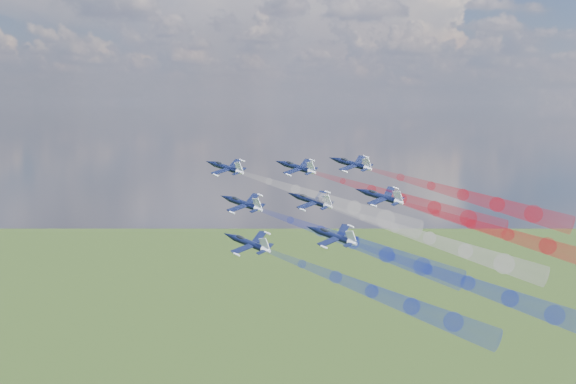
# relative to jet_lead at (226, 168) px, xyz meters

# --- Properties ---
(jet_lead) EXTENTS (15.51, 14.39, 8.37)m
(jet_lead) POSITION_rel_jet_lead_xyz_m (0.00, 0.00, 0.00)
(jet_lead) COLOR black
(trail_lead) EXTENTS (43.36, 23.08, 13.66)m
(trail_lead) POSITION_rel_jet_lead_xyz_m (25.61, -11.22, -5.30)
(trail_lead) COLOR white
(jet_inner_left) EXTENTS (15.51, 14.39, 8.37)m
(jet_inner_left) POSITION_rel_jet_lead_xyz_m (8.05, -13.65, -6.49)
(jet_inner_left) COLOR black
(trail_inner_left) EXTENTS (43.36, 23.08, 13.66)m
(trail_inner_left) POSITION_rel_jet_lead_xyz_m (33.66, -24.86, -11.79)
(trail_inner_left) COLOR #182CD4
(jet_inner_right) EXTENTS (15.51, 14.39, 8.37)m
(jet_inner_right) POSITION_rel_jet_lead_xyz_m (16.66, 3.59, 0.07)
(jet_inner_right) COLOR black
(trail_inner_right) EXTENTS (43.36, 23.08, 13.66)m
(trail_inner_right) POSITION_rel_jet_lead_xyz_m (42.27, -7.63, -5.23)
(trail_inner_right) COLOR red
(jet_outer_left) EXTENTS (15.51, 14.39, 8.37)m
(jet_outer_left) POSITION_rel_jet_lead_xyz_m (13.31, -28.14, -12.22)
(jet_outer_left) COLOR black
(trail_outer_left) EXTENTS (43.36, 23.08, 13.66)m
(trail_outer_left) POSITION_rel_jet_lead_xyz_m (38.92, -39.35, -17.52)
(trail_outer_left) COLOR #182CD4
(jet_center_third) EXTENTS (15.51, 14.39, 8.37)m
(jet_center_third) POSITION_rel_jet_lead_xyz_m (22.76, -10.34, -5.89)
(jet_center_third) COLOR black
(trail_center_third) EXTENTS (43.36, 23.08, 13.66)m
(trail_center_third) POSITION_rel_jet_lead_xyz_m (48.37, -21.55, -11.19)
(trail_center_third) COLOR white
(jet_outer_right) EXTENTS (15.51, 14.39, 8.37)m
(jet_outer_right) POSITION_rel_jet_lead_xyz_m (29.60, 5.80, 0.94)
(jet_outer_right) COLOR black
(trail_outer_right) EXTENTS (43.36, 23.08, 13.66)m
(trail_outer_right) POSITION_rel_jet_lead_xyz_m (55.21, -5.42, -4.36)
(trail_outer_right) COLOR red
(jet_rear_left) EXTENTS (15.51, 14.39, 8.37)m
(jet_rear_left) POSITION_rel_jet_lead_xyz_m (29.70, -24.20, -10.85)
(jet_rear_left) COLOR black
(trail_rear_left) EXTENTS (43.36, 23.08, 13.66)m
(trail_rear_left) POSITION_rel_jet_lead_xyz_m (55.31, -35.42, -16.15)
(trail_rear_left) COLOR #182CD4
(jet_rear_right) EXTENTS (15.51, 14.39, 8.37)m
(jet_rear_right) POSITION_rel_jet_lead_xyz_m (37.74, -8.73, -4.77)
(jet_rear_right) COLOR black
(trail_rear_right) EXTENTS (43.36, 23.08, 13.66)m
(trail_rear_right) POSITION_rel_jet_lead_xyz_m (63.35, -19.95, -10.07)
(trail_rear_right) COLOR red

